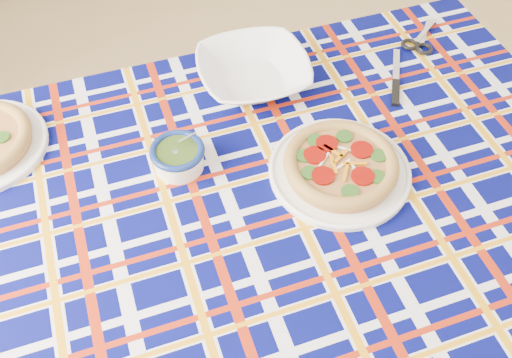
# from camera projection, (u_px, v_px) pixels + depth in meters

# --- Properties ---
(dining_table) EXTENTS (1.73, 1.45, 0.70)m
(dining_table) POSITION_uv_depth(u_px,v_px,m) (257.00, 214.00, 1.21)
(dining_table) COLOR brown
(dining_table) RESTS_ON floor
(tablecloth) EXTENTS (1.77, 1.49, 0.10)m
(tablecloth) POSITION_uv_depth(u_px,v_px,m) (257.00, 207.00, 1.20)
(tablecloth) COLOR #04074C
(tablecloth) RESTS_ON dining_table
(main_focaccia_plate) EXTENTS (0.42, 0.42, 0.06)m
(main_focaccia_plate) POSITION_uv_depth(u_px,v_px,m) (341.00, 164.00, 1.17)
(main_focaccia_plate) COLOR #AC703D
(main_focaccia_plate) RESTS_ON tablecloth
(pesto_bowl) EXTENTS (0.15, 0.15, 0.07)m
(pesto_bowl) POSITION_uv_depth(u_px,v_px,m) (178.00, 155.00, 1.18)
(pesto_bowl) COLOR #20350E
(pesto_bowl) RESTS_ON tablecloth
(serving_bowl) EXTENTS (0.34, 0.34, 0.06)m
(serving_bowl) POSITION_uv_depth(u_px,v_px,m) (253.00, 72.00, 1.34)
(serving_bowl) COLOR white
(serving_bowl) RESTS_ON tablecloth
(table_knife) EXTENTS (0.04, 0.22, 0.01)m
(table_knife) POSITION_uv_depth(u_px,v_px,m) (396.00, 66.00, 1.40)
(table_knife) COLOR silver
(table_knife) RESTS_ON tablecloth
(kitchen_scissors) EXTENTS (0.15, 0.20, 0.02)m
(kitchen_scissors) POSITION_uv_depth(u_px,v_px,m) (425.00, 31.00, 1.48)
(kitchen_scissors) COLOR silver
(kitchen_scissors) RESTS_ON tablecloth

